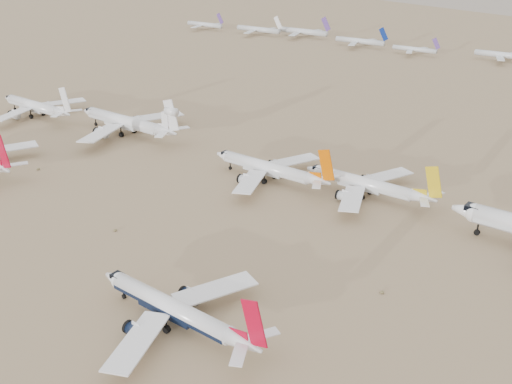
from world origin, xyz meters
TOP-DOWN VIEW (x-y plane):
  - ground at (0.00, 0.00)m, footprint 7000.00×7000.00m
  - main_airliner at (11.63, -4.56)m, footprint 40.72×39.78m
  - row2_gold_tail at (11.90, 74.42)m, footprint 40.93×40.03m
  - row2_orange_tail at (-18.12, 66.62)m, footprint 42.60×41.67m
  - row2_white_trijet at (-89.28, 70.40)m, footprint 51.98×50.81m
  - row2_white_twin at (-140.35, 62.97)m, footprint 46.11×45.12m
  - distant_storage_row at (-36.77, 308.64)m, footprint 514.53×60.72m

SIDE VIEW (x-z plane):
  - ground at x=0.00m, z-range 0.00..0.00m
  - main_airliner at x=11.63m, z-range -3.23..11.14m
  - row2_gold_tail at x=11.90m, z-range -3.21..11.36m
  - row2_orange_tail at x=-18.12m, z-range -3.33..11.86m
  - distant_storage_row at x=-36.77m, z-range -3.10..11.90m
  - row2_white_twin at x=-140.35m, z-range -3.60..12.88m
  - row2_white_trijet at x=-89.28m, z-range -3.88..14.54m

